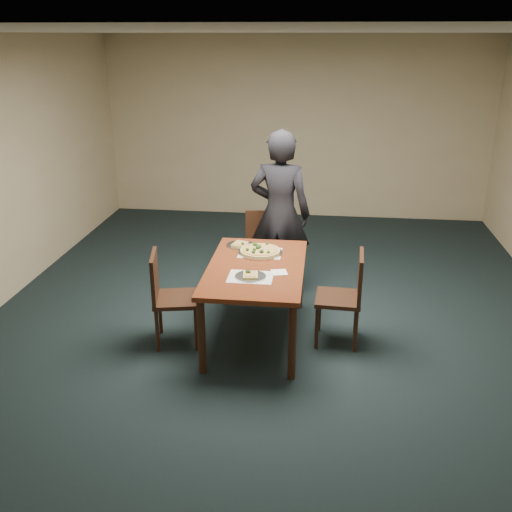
# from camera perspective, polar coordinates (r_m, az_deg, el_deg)

# --- Properties ---
(ground) EXTENTS (8.00, 8.00, 0.00)m
(ground) POSITION_cam_1_polar(r_m,az_deg,el_deg) (5.77, 1.60, -7.49)
(ground) COLOR black
(ground) RESTS_ON ground
(room_shell) EXTENTS (8.00, 8.00, 8.00)m
(room_shell) POSITION_cam_1_polar(r_m,az_deg,el_deg) (5.17, 1.80, 9.66)
(room_shell) COLOR tan
(room_shell) RESTS_ON ground
(dining_table) EXTENTS (0.90, 1.50, 0.75)m
(dining_table) POSITION_cam_1_polar(r_m,az_deg,el_deg) (5.39, 0.00, -1.90)
(dining_table) COLOR #572311
(dining_table) RESTS_ON ground
(chair_far) EXTENTS (0.44, 0.44, 0.91)m
(chair_far) POSITION_cam_1_polar(r_m,az_deg,el_deg) (6.51, 0.73, 0.93)
(chair_far) COLOR black
(chair_far) RESTS_ON ground
(chair_left) EXTENTS (0.50, 0.50, 0.91)m
(chair_left) POSITION_cam_1_polar(r_m,az_deg,el_deg) (5.42, -8.82, -3.68)
(chair_left) COLOR black
(chair_left) RESTS_ON ground
(chair_right) EXTENTS (0.44, 0.44, 0.91)m
(chair_right) POSITION_cam_1_polar(r_m,az_deg,el_deg) (5.43, 9.08, -3.66)
(chair_right) COLOR black
(chair_right) RESTS_ON ground
(diner) EXTENTS (0.74, 0.54, 1.86)m
(diner) POSITION_cam_1_polar(r_m,az_deg,el_deg) (6.32, 2.42, 4.25)
(diner) COLOR black
(diner) RESTS_ON ground
(placemat_main) EXTENTS (0.42, 0.32, 0.00)m
(placemat_main) POSITION_cam_1_polar(r_m,az_deg,el_deg) (5.67, 0.43, 0.32)
(placemat_main) COLOR white
(placemat_main) RESTS_ON dining_table
(placemat_near) EXTENTS (0.40, 0.30, 0.00)m
(placemat_near) POSITION_cam_1_polar(r_m,az_deg,el_deg) (5.11, -0.56, -2.10)
(placemat_near) COLOR white
(placemat_near) RESTS_ON dining_table
(pizza_pan) EXTENTS (0.44, 0.44, 0.07)m
(pizza_pan) POSITION_cam_1_polar(r_m,az_deg,el_deg) (5.66, 0.41, 0.52)
(pizza_pan) COLOR silver
(pizza_pan) RESTS_ON dining_table
(slice_plate_near) EXTENTS (0.28, 0.28, 0.05)m
(slice_plate_near) POSITION_cam_1_polar(r_m,az_deg,el_deg) (5.11, -0.57, -1.97)
(slice_plate_near) COLOR silver
(slice_plate_near) RESTS_ON dining_table
(slice_plate_far) EXTENTS (0.28, 0.28, 0.05)m
(slice_plate_far) POSITION_cam_1_polar(r_m,az_deg,el_deg) (5.86, -1.61, 1.15)
(slice_plate_far) COLOR silver
(slice_plate_far) RESTS_ON dining_table
(napkin) EXTENTS (0.17, 0.17, 0.01)m
(napkin) POSITION_cam_1_polar(r_m,az_deg,el_deg) (5.20, 2.34, -1.65)
(napkin) COLOR white
(napkin) RESTS_ON dining_table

